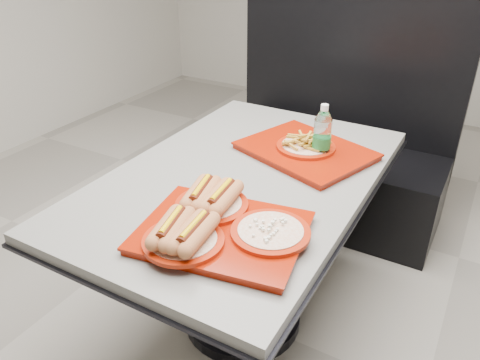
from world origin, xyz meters
The scene contains 6 objects.
ground centered at (0.00, 0.00, 0.00)m, with size 6.00×6.00×0.00m, color gray.
diner_table centered at (0.00, 0.00, 0.58)m, with size 0.92×1.42×0.75m.
booth_bench centered at (0.00, 1.09, 0.40)m, with size 1.30×0.57×1.35m.
tray_near centered at (0.12, -0.38, 0.79)m, with size 0.54×0.46×0.11m.
tray_far centered at (0.14, 0.28, 0.78)m, with size 0.59×0.53×0.10m.
water_bottle centered at (0.21, 0.26, 0.85)m, with size 0.07×0.07×0.23m.
Camera 1 is at (0.76, -1.36, 1.59)m, focal length 35.00 mm.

